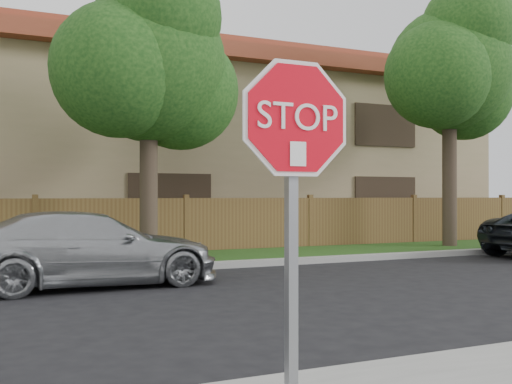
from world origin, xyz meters
name	(u,v)px	position (x,y,z in m)	size (l,w,h in m)	color
far_curb	(47,274)	(0.00, 8.15, 0.07)	(70.00, 0.30, 0.15)	gray
grass_strip	(40,266)	(0.00, 9.80, 0.06)	(70.00, 3.00, 0.12)	#1E4714
fence	(35,230)	(0.00, 11.40, 0.80)	(70.00, 0.12, 1.60)	brown
apartment_building	(23,141)	(0.00, 17.00, 3.53)	(35.20, 9.20, 7.20)	tan
tree_mid	(151,64)	(2.52, 9.57, 4.87)	(4.80, 3.90, 7.35)	#382B21
tree_right	(453,70)	(12.02, 9.57, 5.57)	(4.80, 3.90, 8.20)	#382B21
stop_sign	(295,171)	(0.60, -1.48, 1.83)	(1.01, 0.13, 2.55)	gray
sedan_right	(89,249)	(0.60, 6.52, 0.69)	(1.94, 4.77, 1.38)	#A0A3A7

